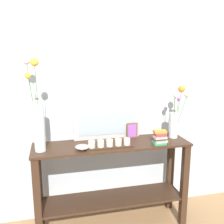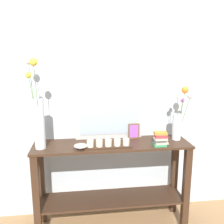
{
  "view_description": "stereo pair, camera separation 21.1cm",
  "coord_description": "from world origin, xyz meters",
  "px_view_note": "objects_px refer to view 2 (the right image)",
  "views": [
    {
      "loc": [
        -0.48,
        -2.01,
        1.52
      ],
      "look_at": [
        0.0,
        0.0,
        1.07
      ],
      "focal_mm": 40.49,
      "sensor_mm": 36.0,
      "label": 1
    },
    {
      "loc": [
        -0.27,
        -2.05,
        1.52
      ],
      "look_at": [
        0.0,
        0.0,
        1.07
      ],
      "focal_mm": 40.49,
      "sensor_mm": 36.0,
      "label": 2
    }
  ],
  "objects_px": {
    "picture_frame_small": "(134,131)",
    "console_table": "(112,175)",
    "mirror_leaning": "(109,88)",
    "candle_tray": "(108,144)",
    "vase_right": "(179,118)",
    "book_stack": "(160,139)",
    "decorative_bowl": "(81,146)",
    "tall_vase_left": "(38,115)"
  },
  "relations": [
    {
      "from": "picture_frame_small",
      "to": "console_table",
      "type": "bearing_deg",
      "value": -153.66
    },
    {
      "from": "mirror_leaning",
      "to": "candle_tray",
      "type": "height_order",
      "value": "mirror_leaning"
    },
    {
      "from": "mirror_leaning",
      "to": "candle_tray",
      "type": "relative_size",
      "value": 2.37
    },
    {
      "from": "console_table",
      "to": "vase_right",
      "type": "bearing_deg",
      "value": 2.15
    },
    {
      "from": "mirror_leaning",
      "to": "book_stack",
      "type": "height_order",
      "value": "mirror_leaning"
    },
    {
      "from": "console_table",
      "to": "picture_frame_small",
      "type": "height_order",
      "value": "picture_frame_small"
    },
    {
      "from": "mirror_leaning",
      "to": "decorative_bowl",
      "type": "height_order",
      "value": "mirror_leaning"
    },
    {
      "from": "mirror_leaning",
      "to": "candle_tray",
      "type": "bearing_deg",
      "value": -97.86
    },
    {
      "from": "mirror_leaning",
      "to": "vase_right",
      "type": "bearing_deg",
      "value": -11.63
    },
    {
      "from": "candle_tray",
      "to": "picture_frame_small",
      "type": "bearing_deg",
      "value": 37.81
    },
    {
      "from": "vase_right",
      "to": "picture_frame_small",
      "type": "bearing_deg",
      "value": 167.78
    },
    {
      "from": "candle_tray",
      "to": "picture_frame_small",
      "type": "height_order",
      "value": "picture_frame_small"
    },
    {
      "from": "vase_right",
      "to": "book_stack",
      "type": "relative_size",
      "value": 3.95
    },
    {
      "from": "vase_right",
      "to": "tall_vase_left",
      "type": "bearing_deg",
      "value": -176.98
    },
    {
      "from": "tall_vase_left",
      "to": "picture_frame_small",
      "type": "distance_m",
      "value": 0.85
    },
    {
      "from": "book_stack",
      "to": "candle_tray",
      "type": "bearing_deg",
      "value": 178.28
    },
    {
      "from": "mirror_leaning",
      "to": "book_stack",
      "type": "bearing_deg",
      "value": -32.32
    },
    {
      "from": "console_table",
      "to": "decorative_bowl",
      "type": "xyz_separation_m",
      "value": [
        -0.27,
        -0.1,
        0.32
      ]
    },
    {
      "from": "tall_vase_left",
      "to": "vase_right",
      "type": "relative_size",
      "value": 1.51
    },
    {
      "from": "mirror_leaning",
      "to": "vase_right",
      "type": "height_order",
      "value": "mirror_leaning"
    },
    {
      "from": "mirror_leaning",
      "to": "book_stack",
      "type": "xyz_separation_m",
      "value": [
        0.4,
        -0.25,
        -0.41
      ]
    },
    {
      "from": "book_stack",
      "to": "picture_frame_small",
      "type": "bearing_deg",
      "value": 130.01
    },
    {
      "from": "vase_right",
      "to": "picture_frame_small",
      "type": "xyz_separation_m",
      "value": [
        -0.39,
        0.08,
        -0.13
      ]
    },
    {
      "from": "console_table",
      "to": "book_stack",
      "type": "relative_size",
      "value": 11.03
    },
    {
      "from": "console_table",
      "to": "tall_vase_left",
      "type": "bearing_deg",
      "value": -176.1
    },
    {
      "from": "console_table",
      "to": "vase_right",
      "type": "height_order",
      "value": "vase_right"
    },
    {
      "from": "console_table",
      "to": "candle_tray",
      "type": "distance_m",
      "value": 0.34
    },
    {
      "from": "decorative_bowl",
      "to": "book_stack",
      "type": "distance_m",
      "value": 0.66
    },
    {
      "from": "vase_right",
      "to": "book_stack",
      "type": "bearing_deg",
      "value": -148.11
    },
    {
      "from": "candle_tray",
      "to": "decorative_bowl",
      "type": "relative_size",
      "value": 3.41
    },
    {
      "from": "tall_vase_left",
      "to": "picture_frame_small",
      "type": "xyz_separation_m",
      "value": [
        0.81,
        0.15,
        -0.21
      ]
    },
    {
      "from": "console_table",
      "to": "vase_right",
      "type": "distance_m",
      "value": 0.78
    },
    {
      "from": "console_table",
      "to": "tall_vase_left",
      "type": "distance_m",
      "value": 0.83
    },
    {
      "from": "candle_tray",
      "to": "picture_frame_small",
      "type": "distance_m",
      "value": 0.33
    },
    {
      "from": "picture_frame_small",
      "to": "decorative_bowl",
      "type": "relative_size",
      "value": 1.21
    },
    {
      "from": "vase_right",
      "to": "picture_frame_small",
      "type": "relative_size",
      "value": 3.45
    },
    {
      "from": "tall_vase_left",
      "to": "vase_right",
      "type": "bearing_deg",
      "value": 3.02
    },
    {
      "from": "picture_frame_small",
      "to": "vase_right",
      "type": "bearing_deg",
      "value": -12.22
    },
    {
      "from": "tall_vase_left",
      "to": "book_stack",
      "type": "distance_m",
      "value": 1.02
    },
    {
      "from": "decorative_bowl",
      "to": "book_stack",
      "type": "bearing_deg",
      "value": -0.82
    },
    {
      "from": "book_stack",
      "to": "console_table",
      "type": "bearing_deg",
      "value": 164.81
    },
    {
      "from": "tall_vase_left",
      "to": "mirror_leaning",
      "type": "bearing_deg",
      "value": 17.77
    }
  ]
}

